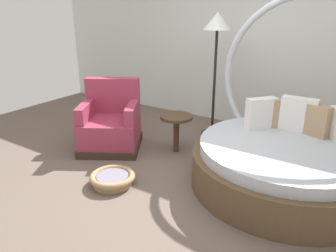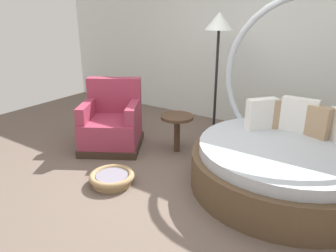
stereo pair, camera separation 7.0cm
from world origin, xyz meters
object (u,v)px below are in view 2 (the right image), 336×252
round_daybed (287,153)px  red_armchair (112,124)px  pet_basket (112,178)px  side_table (177,122)px  floor_lamp (219,33)px

round_daybed → red_armchair: (-2.32, -0.31, -0.04)m
pet_basket → round_daybed: bearing=34.6°
pet_basket → side_table: 1.21m
round_daybed → side_table: 1.47m
round_daybed → red_armchair: bearing=-172.3°
pet_basket → floor_lamp: (0.26, 2.01, 1.46)m
round_daybed → pet_basket: round_daybed is taller
round_daybed → red_armchair: round_daybed is taller
red_armchair → floor_lamp: 1.98m
floor_lamp → red_armchair: bearing=-128.9°
red_armchair → floor_lamp: floor_lamp is taller
round_daybed → pet_basket: 1.96m
red_armchair → pet_basket: bearing=-47.4°
side_table → floor_lamp: bearing=81.2°
round_daybed → pet_basket: bearing=-145.4°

